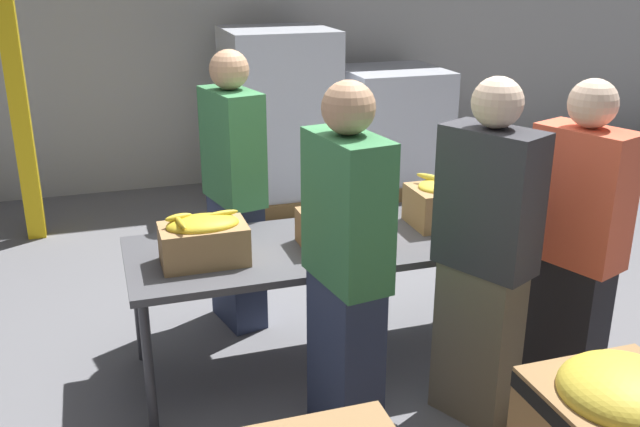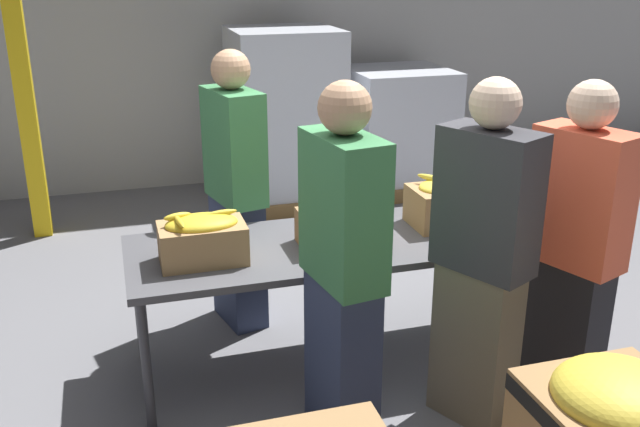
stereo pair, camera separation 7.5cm
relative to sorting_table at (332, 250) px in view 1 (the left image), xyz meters
name	(u,v)px [view 1 (the left image)]	position (x,y,z in m)	size (l,w,h in m)	color
ground_plane	(331,360)	(0.00, 0.00, -0.71)	(30.00, 30.00, 0.00)	slate
sorting_table	(332,250)	(0.00, 0.00, 0.00)	(2.25, 0.83, 0.76)	#4C4C51
banana_box_0	(203,239)	(-0.72, -0.08, 0.18)	(0.44, 0.27, 0.28)	#A37A4C
banana_box_1	(341,222)	(0.03, -0.06, 0.18)	(0.44, 0.28, 0.27)	olive
banana_box_2	(449,200)	(0.74, 0.06, 0.20)	(0.45, 0.33, 0.30)	#A37A4C
volunteer_0	(235,194)	(-0.42, 0.66, 0.16)	(0.34, 0.51, 1.75)	#2D3856
volunteer_1	(346,272)	(-0.15, -0.65, 0.17)	(0.31, 0.50, 1.77)	#2D3856
volunteer_2	(573,253)	(1.02, -0.75, 0.15)	(0.38, 0.52, 1.73)	black
volunteer_3	(484,260)	(0.54, -0.71, 0.16)	(0.42, 0.53, 1.76)	#6B604C
pallet_stack_0	(279,119)	(0.46, 2.93, 0.10)	(1.05, 1.05, 1.64)	olive
pallet_stack_1	(391,130)	(1.65, 3.03, -0.12)	(1.06, 1.06, 1.21)	olive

